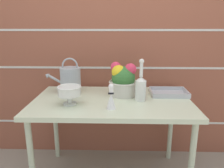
% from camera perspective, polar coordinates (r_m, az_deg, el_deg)
% --- Properties ---
extents(brick_wall, '(3.60, 0.08, 2.20)m').
position_cam_1_polar(brick_wall, '(2.16, 0.31, 9.17)').
color(brick_wall, brown).
rests_on(brick_wall, ground_plane).
extents(patio_table, '(1.27, 0.75, 0.74)m').
position_cam_1_polar(patio_table, '(1.81, -0.03, -6.10)').
color(patio_table, beige).
rests_on(patio_table, ground_plane).
extents(watering_can, '(0.32, 0.18, 0.31)m').
position_cam_1_polar(watering_can, '(1.96, -10.87, 1.11)').
color(watering_can, '#9EA3A8').
rests_on(watering_can, patio_table).
extents(crystal_pedestal_bowl, '(0.18, 0.18, 0.14)m').
position_cam_1_polar(crystal_pedestal_bowl, '(1.67, -11.10, -1.96)').
color(crystal_pedestal_bowl, silver).
rests_on(crystal_pedestal_bowl, patio_table).
extents(flower_planter, '(0.25, 0.25, 0.28)m').
position_cam_1_polar(flower_planter, '(1.86, 2.88, 0.95)').
color(flower_planter, beige).
rests_on(flower_planter, patio_table).
extents(glass_decanter, '(0.09, 0.09, 0.34)m').
position_cam_1_polar(glass_decanter, '(1.74, 7.52, -0.72)').
color(glass_decanter, silver).
rests_on(glass_decanter, patio_table).
extents(figurine_vase, '(0.07, 0.07, 0.19)m').
position_cam_1_polar(figurine_vase, '(1.57, -0.15, -3.85)').
color(figurine_vase, white).
rests_on(figurine_vase, patio_table).
extents(wire_tray, '(0.32, 0.24, 0.04)m').
position_cam_1_polar(wire_tray, '(1.97, 14.58, -2.36)').
color(wire_tray, '#B7B7BC').
rests_on(wire_tray, patio_table).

